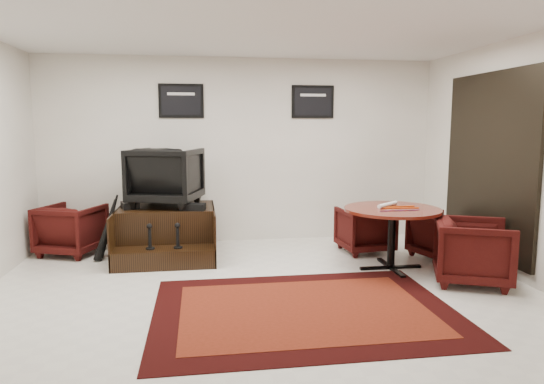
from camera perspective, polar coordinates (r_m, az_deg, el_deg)
The scene contains 16 objects.
ground at distance 5.29m, azimuth -1.01°, elevation -11.93°, with size 6.00×6.00×0.00m, color silver.
room_shell at distance 5.17m, azimuth 3.29°, elevation 7.77°, with size 6.02×5.02×2.81m.
area_rug at distance 4.87m, azimuth 3.83°, elevation -13.66°, with size 2.91×2.18×0.01m.
shine_podium at distance 6.88m, azimuth -12.25°, elevation -4.76°, with size 1.31×1.34×0.67m.
shine_chair at distance 6.89m, azimuth -12.38°, elevation 2.12°, with size 0.88×0.82×0.90m, color black.
shoes_pair at distance 6.83m, azimuth -16.35°, elevation -1.50°, with size 0.28×0.31×0.09m.
polish_kit at distance 6.52m, azimuth -9.01°, elevation -1.74°, with size 0.25×0.18×0.09m, color black.
umbrella_black at distance 6.78m, azimuth -18.92°, elevation -4.17°, with size 0.32×0.12×0.86m, color black, non-canonical shape.
umbrella_hooked at distance 6.91m, azimuth -18.72°, elevation -3.76°, with size 0.33×0.13×0.90m, color black, non-canonical shape.
armchair_side at distance 7.33m, azimuth -22.54°, elevation -3.81°, with size 0.75×0.70×0.77m, color black.
meeting_table at distance 6.20m, azimuth 13.97°, elevation -2.69°, with size 1.18×1.18×0.77m.
table_chair_back at distance 7.02m, azimuth 10.86°, elevation -4.12°, with size 0.68×0.64×0.70m, color black.
table_chair_window at distance 6.96m, azimuth 19.27°, elevation -4.62°, with size 0.66×0.62×0.68m, color black.
table_chair_corner at distance 5.98m, azimuth 22.59°, elevation -6.15°, with size 0.79×0.74×0.81m, color black.
paper_roll at distance 6.28m, azimuth 13.44°, elevation -1.45°, with size 0.05×0.05×0.42m, color white.
table_clutter at distance 6.18m, azimuth 14.79°, elevation -1.83°, with size 0.57×0.31×0.01m.
Camera 1 is at (-0.65, -4.94, 1.79)m, focal length 32.00 mm.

